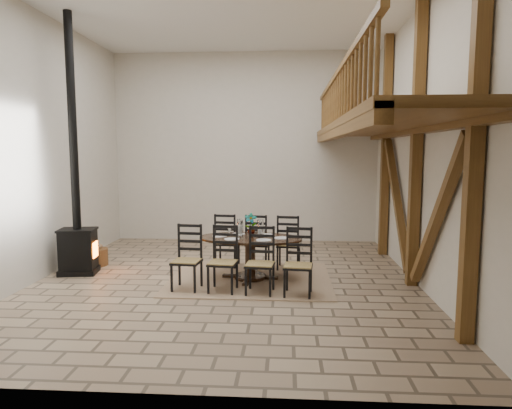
# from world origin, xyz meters

# --- Properties ---
(ground) EXTENTS (8.00, 8.00, 0.00)m
(ground) POSITION_xyz_m (0.00, 0.00, 0.00)
(ground) COLOR #9C8468
(ground) RESTS_ON ground
(room_shell) EXTENTS (7.02, 8.02, 5.01)m
(room_shell) POSITION_xyz_m (1.19, 0.00, 3.01)
(room_shell) COLOR beige
(room_shell) RESTS_ON ground
(rug) EXTENTS (3.00, 2.50, 0.02)m
(rug) POSITION_xyz_m (0.44, 0.16, 0.01)
(rug) COLOR tan
(rug) RESTS_ON ground
(dining_table) EXTENTS (2.43, 2.36, 1.25)m
(dining_table) POSITION_xyz_m (0.43, 0.07, 0.41)
(dining_table) COLOR black
(dining_table) RESTS_ON ground
(wood_stove) EXTENTS (0.76, 0.63, 5.00)m
(wood_stove) POSITION_xyz_m (-2.97, 0.33, 1.12)
(wood_stove) COLOR black
(wood_stove) RESTS_ON ground
(log_basket) EXTENTS (0.54, 0.54, 0.44)m
(log_basket) POSITION_xyz_m (-2.93, 1.01, 0.19)
(log_basket) COLOR brown
(log_basket) RESTS_ON ground
(log_stack) EXTENTS (0.29, 0.30, 0.19)m
(log_stack) POSITION_xyz_m (-3.06, 1.21, 0.10)
(log_stack) COLOR tan
(log_stack) RESTS_ON ground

